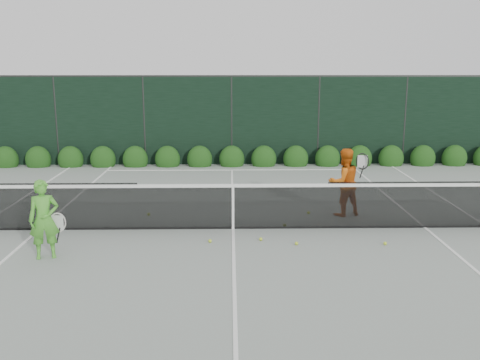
{
  "coord_description": "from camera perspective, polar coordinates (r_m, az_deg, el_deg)",
  "views": [
    {
      "loc": [
        -0.06,
        -10.9,
        3.45
      ],
      "look_at": [
        0.15,
        0.3,
        1.0
      ],
      "focal_mm": 40.0,
      "sensor_mm": 36.0,
      "label": 1
    }
  ],
  "objects": [
    {
      "name": "ground",
      "position": [
        11.43,
        -0.74,
        -5.23
      ],
      "size": [
        80.0,
        80.0,
        0.0
      ],
      "primitive_type": "plane",
      "color": "gray",
      "rests_on": "ground"
    },
    {
      "name": "tennis_net",
      "position": [
        11.28,
        -0.87,
        -2.66
      ],
      "size": [
        12.9,
        0.1,
        1.07
      ],
      "color": "#11331C",
      "rests_on": "ground"
    },
    {
      "name": "player_woman",
      "position": [
        10.2,
        -20.17,
        -3.97
      ],
      "size": [
        0.65,
        0.49,
        1.44
      ],
      "rotation": [
        0.0,
        0.0,
        0.31
      ],
      "color": "green",
      "rests_on": "ground"
    },
    {
      "name": "player_man",
      "position": [
        12.48,
        11.04,
        -0.23
      ],
      "size": [
        0.94,
        0.8,
        1.56
      ],
      "rotation": [
        0.0,
        0.0,
        3.45
      ],
      "color": "orange",
      "rests_on": "ground"
    },
    {
      "name": "court_lines",
      "position": [
        11.43,
        -0.74,
        -5.2
      ],
      "size": [
        11.03,
        23.83,
        0.01
      ],
      "color": "white",
      "rests_on": "ground"
    },
    {
      "name": "windscreen_fence",
      "position": [
        8.41,
        -0.65,
        -0.96
      ],
      "size": [
        32.0,
        21.07,
        3.06
      ],
      "color": "black",
      "rests_on": "ground"
    },
    {
      "name": "hedge_row",
      "position": [
        18.33,
        -0.89,
        2.24
      ],
      "size": [
        31.66,
        0.65,
        0.94
      ],
      "color": "#16390F",
      "rests_on": "ground"
    },
    {
      "name": "tennis_balls",
      "position": [
        11.24,
        3.07,
        -5.37
      ],
      "size": [
        4.96,
        2.27,
        0.07
      ],
      "color": "#BCD42F",
      "rests_on": "ground"
    }
  ]
}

